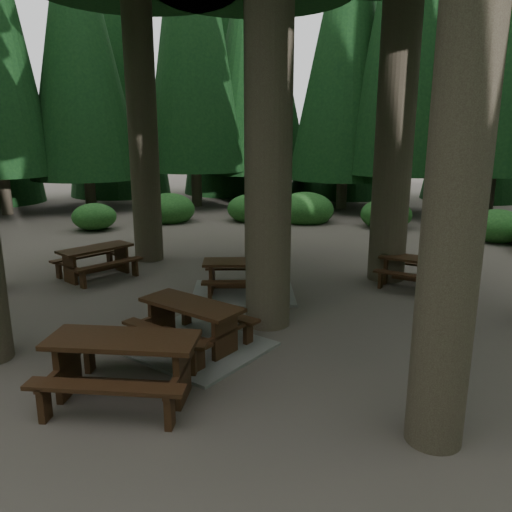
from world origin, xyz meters
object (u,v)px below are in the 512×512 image
at_px(picnic_table_a, 192,332).
at_px(picnic_table_b, 96,257).
at_px(picnic_table_e, 124,358).
at_px(picnic_table_c, 243,283).
at_px(picnic_table_d, 415,267).

height_order(picnic_table_a, picnic_table_b, picnic_table_a).
bearing_deg(picnic_table_b, picnic_table_e, -116.60).
relative_size(picnic_table_a, picnic_table_c, 0.96).
relative_size(picnic_table_a, picnic_table_e, 1.13).
bearing_deg(picnic_table_d, picnic_table_a, -113.37).
bearing_deg(picnic_table_c, picnic_table_a, -106.68).
bearing_deg(picnic_table_c, picnic_table_d, 6.75).
xyz_separation_m(picnic_table_a, picnic_table_c, (-0.40, 2.97, -0.01)).
xyz_separation_m(picnic_table_b, picnic_table_d, (7.46, 2.33, -0.05)).
bearing_deg(picnic_table_b, picnic_table_c, -67.02).
xyz_separation_m(picnic_table_c, picnic_table_e, (0.38, -4.77, 0.32)).
relative_size(picnic_table_b, picnic_table_e, 0.90).
relative_size(picnic_table_d, picnic_table_e, 0.73).
bearing_deg(picnic_table_e, picnic_table_c, 77.19).
height_order(picnic_table_a, picnic_table_c, picnic_table_a).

